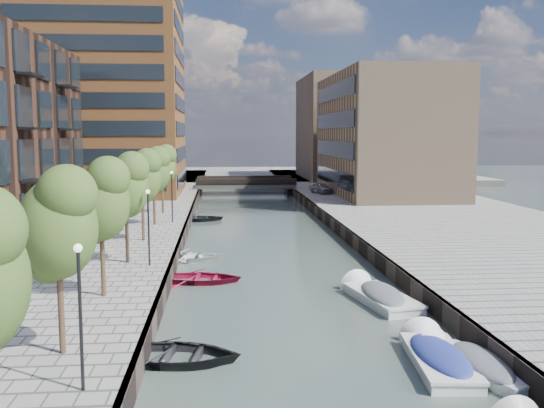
{
  "coord_description": "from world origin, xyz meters",
  "views": [
    {
      "loc": [
        -3.36,
        -8.45,
        8.07
      ],
      "look_at": [
        0.0,
        30.62,
        3.5
      ],
      "focal_mm": 40.0,
      "sensor_mm": 36.0,
      "label": 1
    }
  ],
  "objects": [
    {
      "name": "tree_4",
      "position": [
        -8.5,
        32.0,
        5.31
      ],
      "size": [
        2.5,
        2.5,
        5.95
      ],
      "color": "#382619",
      "rests_on": "quay_left"
    },
    {
      "name": "tree_5",
      "position": [
        -8.5,
        39.0,
        5.31
      ],
      "size": [
        2.5,
        2.5,
        5.95
      ],
      "color": "#382619",
      "rests_on": "quay_left"
    },
    {
      "name": "tan_block_far",
      "position": [
        16.0,
        88.0,
        9.0
      ],
      "size": [
        12.0,
        20.0,
        16.0
      ],
      "primitive_type": "cube",
      "color": "#9B7C5F",
      "rests_on": "quay_right"
    },
    {
      "name": "water",
      "position": [
        0.0,
        40.0,
        0.0
      ],
      "size": [
        300.0,
        300.0,
        0.0
      ],
      "primitive_type": "plane",
      "color": "#38473F",
      "rests_on": "ground"
    },
    {
      "name": "quay_wall_right",
      "position": [
        6.1,
        40.0,
        0.5
      ],
      "size": [
        0.25,
        140.0,
        1.0
      ],
      "primitive_type": "cube",
      "color": "#332823",
      "rests_on": "ground"
    },
    {
      "name": "lamp_2",
      "position": [
        -7.2,
        40.0,
        3.51
      ],
      "size": [
        0.24,
        0.24,
        4.12
      ],
      "color": "black",
      "rests_on": "quay_left"
    },
    {
      "name": "quay_right",
      "position": [
        16.0,
        40.0,
        0.5
      ],
      "size": [
        20.0,
        140.0,
        1.0
      ],
      "primitive_type": "cube",
      "color": "gray",
      "rests_on": "ground"
    },
    {
      "name": "sloop_3",
      "position": [
        -5.4,
        29.78,
        0.0
      ],
      "size": [
        4.91,
        3.86,
        0.92
      ],
      "primitive_type": "imported",
      "rotation": [
        0.0,
        0.0,
        1.73
      ],
      "color": "white",
      "rests_on": "ground"
    },
    {
      "name": "sloop_2",
      "position": [
        -4.44,
        24.09,
        0.0
      ],
      "size": [
        4.78,
        3.68,
        0.91
      ],
      "primitive_type": "imported",
      "rotation": [
        0.0,
        0.0,
        1.45
      ],
      "color": "maroon",
      "rests_on": "ground"
    },
    {
      "name": "sloop_1",
      "position": [
        -5.03,
        12.49,
        0.0
      ],
      "size": [
        5.29,
        4.19,
        0.99
      ],
      "primitive_type": "imported",
      "rotation": [
        0.0,
        0.0,
        1.39
      ],
      "color": "black",
      "rests_on": "ground"
    },
    {
      "name": "tree_2",
      "position": [
        -8.5,
        18.0,
        5.31
      ],
      "size": [
        2.5,
        2.5,
        5.95
      ],
      "color": "#382619",
      "rests_on": "quay_left"
    },
    {
      "name": "car",
      "position": [
        8.59,
        62.43,
        1.64
      ],
      "size": [
        2.66,
        4.07,
        1.29
      ],
      "primitive_type": "imported",
      "rotation": [
        0.0,
        0.0,
        0.33
      ],
      "color": "#A3A5A8",
      "rests_on": "quay_right"
    },
    {
      "name": "bridge",
      "position": [
        0.0,
        72.0,
        1.39
      ],
      "size": [
        13.0,
        6.0,
        1.3
      ],
      "color": "gray",
      "rests_on": "ground"
    },
    {
      "name": "motorboat_3",
      "position": [
        4.2,
        11.64,
        0.21
      ],
      "size": [
        2.25,
        5.31,
        1.72
      ],
      "color": "white",
      "rests_on": "ground"
    },
    {
      "name": "motorboat_4",
      "position": [
        4.18,
        19.65,
        0.22
      ],
      "size": [
        2.95,
        5.8,
        1.84
      ],
      "color": "white",
      "rests_on": "ground"
    },
    {
      "name": "tan_block_near",
      "position": [
        16.0,
        62.0,
        8.0
      ],
      "size": [
        12.0,
        25.0,
        14.0
      ],
      "primitive_type": "cube",
      "color": "#9B7C5F",
      "rests_on": "quay_right"
    },
    {
      "name": "tree_6",
      "position": [
        -8.5,
        46.0,
        5.31
      ],
      "size": [
        2.5,
        2.5,
        5.95
      ],
      "color": "#382619",
      "rests_on": "quay_left"
    },
    {
      "name": "tree_3",
      "position": [
        -8.5,
        25.0,
        5.31
      ],
      "size": [
        2.5,
        2.5,
        5.95
      ],
      "color": "#382619",
      "rests_on": "quay_left"
    },
    {
      "name": "tower",
      "position": [
        -17.0,
        65.0,
        16.0
      ],
      "size": [
        18.0,
        18.0,
        30.0
      ],
      "primitive_type": "cube",
      "color": "#9A5A2C",
      "rests_on": "quay_left"
    },
    {
      "name": "tree_1",
      "position": [
        -8.5,
        11.0,
        5.31
      ],
      "size": [
        2.5,
        2.5,
        5.95
      ],
      "color": "#382619",
      "rests_on": "quay_left"
    },
    {
      "name": "lamp_0",
      "position": [
        -7.2,
        8.0,
        3.51
      ],
      "size": [
        0.24,
        0.24,
        4.12
      ],
      "color": "black",
      "rests_on": "quay_left"
    },
    {
      "name": "far_closure",
      "position": [
        0.0,
        100.0,
        0.5
      ],
      "size": [
        80.0,
        40.0,
        1.0
      ],
      "primitive_type": "cube",
      "color": "gray",
      "rests_on": "ground"
    },
    {
      "name": "sloop_4",
      "position": [
        -5.34,
        47.68,
        0.0
      ],
      "size": [
        4.79,
        3.57,
        0.95
      ],
      "primitive_type": "imported",
      "rotation": [
        0.0,
        0.0,
        1.64
      ],
      "color": "black",
      "rests_on": "ground"
    },
    {
      "name": "quay_wall_left",
      "position": [
        -6.1,
        40.0,
        0.5
      ],
      "size": [
        0.25,
        140.0,
        1.0
      ],
      "primitive_type": "cube",
      "color": "#332823",
      "rests_on": "ground"
    },
    {
      "name": "motorboat_1",
      "position": [
        5.24,
        10.95,
        0.19
      ],
      "size": [
        3.16,
        4.89,
        1.54
      ],
      "color": "white",
      "rests_on": "ground"
    },
    {
      "name": "lamp_1",
      "position": [
        -7.2,
        24.0,
        3.51
      ],
      "size": [
        0.24,
        0.24,
        4.12
      ],
      "color": "black",
      "rests_on": "quay_left"
    }
  ]
}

